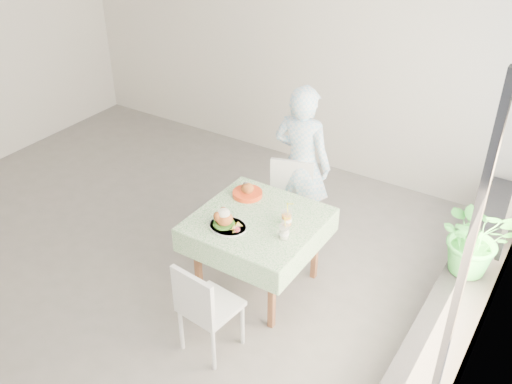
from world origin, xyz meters
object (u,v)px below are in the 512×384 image
Objects in this scene: cafe_table at (258,245)px; juice_cup_orange at (287,219)px; chair_near at (210,323)px; potted_plant at (477,237)px; main_dish at (226,221)px; chair_far at (287,224)px; diner at (302,164)px.

cafe_table is 0.43m from juice_cup_orange.
potted_plant reaches higher than chair_near.
juice_cup_orange is (0.25, 0.05, 0.34)m from cafe_table.
main_dish is at bearing -155.14° from potted_plant.
cafe_table is at bearing -169.04° from juice_cup_orange.
juice_cup_orange is 1.52m from potted_plant.
cafe_table is at bearing -84.12° from chair_far.
chair_near is (0.09, -0.84, -0.20)m from cafe_table.
potted_plant is (1.67, 0.60, 0.37)m from cafe_table.
chair_far is at bearing 90.11° from diner.
potted_plant is (1.58, 1.44, 0.57)m from chair_near.
cafe_table is 0.87m from chair_near.
chair_near is at bearing -137.76° from potted_plant.
cafe_table is 1.57× the size of potted_plant.
potted_plant is (1.42, 0.55, 0.03)m from juice_cup_orange.
potted_plant is (1.74, -0.05, 0.56)m from chair_far.
diner is (-0.08, 0.93, 0.35)m from cafe_table.
juice_cup_orange is at bearing -158.84° from potted_plant.
potted_plant is (1.75, -0.33, 0.02)m from diner.
diner is at bearing 92.55° from chair_far.
main_dish is (-0.09, -0.90, 0.52)m from chair_far.
juice_cup_orange is 0.40× the size of potted_plant.
main_dish reaches higher than chair_far.
main_dish is at bearing 83.70° from diner.
diner is 1.78m from potted_plant.
diner is at bearing 86.14° from main_dish.
chair_far is at bearing 95.95° from chair_near.
chair_near is (0.16, -1.49, -0.01)m from chair_far.
juice_cup_orange reaches higher than chair_near.
chair_near is at bearing -84.05° from chair_far.
chair_near is 1.05m from juice_cup_orange.
cafe_table is 3.13× the size of main_dish.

